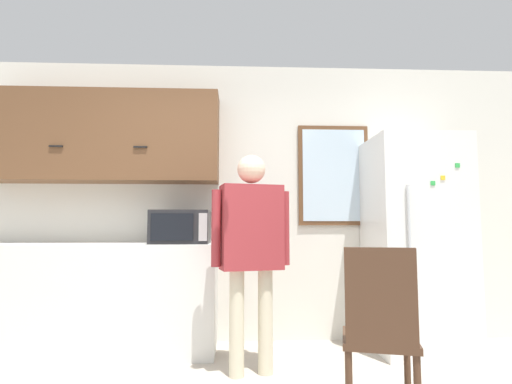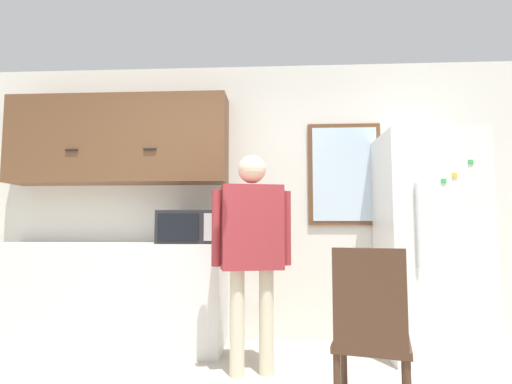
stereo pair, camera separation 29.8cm
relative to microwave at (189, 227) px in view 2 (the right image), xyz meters
name	(u,v)px [view 2 (the right image)]	position (x,y,z in m)	size (l,w,h in m)	color
back_wall	(238,200)	(0.41, 0.38, 0.27)	(6.00, 0.06, 2.70)	silver
counter	(108,295)	(-0.74, 0.04, -0.61)	(2.11, 0.61, 0.94)	silver
upper_cabinets	(119,140)	(-0.74, 0.18, 0.84)	(2.11, 0.36, 0.84)	brown
microwave	(189,227)	(0.00, 0.00, 0.00)	(0.50, 0.43, 0.29)	#232326
person	(252,239)	(0.60, -0.53, -0.09)	(0.59, 0.32, 1.63)	beige
refrigerator	(429,243)	(2.09, -0.02, -0.14)	(0.79, 0.75, 1.88)	white
chair	(371,329)	(1.30, -1.27, -0.56)	(0.51, 0.51, 0.97)	#472D1E
window	(344,174)	(1.45, 0.34, 0.51)	(0.70, 0.05, 0.99)	brown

